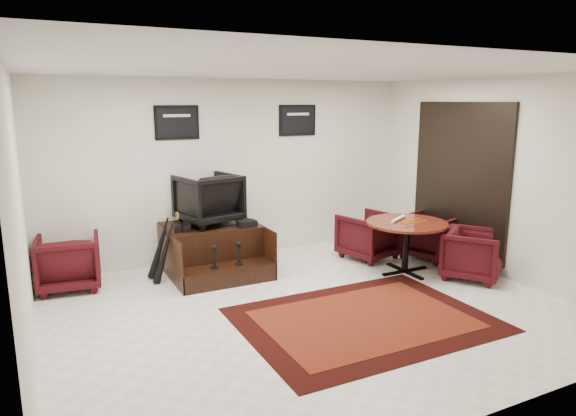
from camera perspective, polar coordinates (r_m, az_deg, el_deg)
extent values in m
plane|color=white|center=(6.31, 2.58, -11.12)|extent=(6.00, 6.00, 0.00)
cube|color=silver|center=(8.16, -5.91, 4.28)|extent=(6.00, 0.02, 2.80)
cube|color=silver|center=(3.98, 20.61, -4.38)|extent=(6.00, 0.02, 2.80)
cube|color=silver|center=(5.18, -27.65, -1.34)|extent=(0.02, 5.00, 2.80)
cube|color=silver|center=(7.81, 22.33, 3.13)|extent=(0.02, 5.00, 2.80)
cube|color=white|center=(5.83, 2.84, 15.15)|extent=(6.00, 5.00, 0.02)
cube|color=black|center=(8.28, 18.51, 3.14)|extent=(0.05, 1.90, 2.30)
cube|color=black|center=(8.27, 18.46, 3.14)|extent=(0.02, 1.72, 2.12)
cube|color=black|center=(8.27, 18.49, 3.14)|extent=(0.03, 0.05, 2.12)
cube|color=black|center=(7.81, -12.25, 9.27)|extent=(0.66, 0.03, 0.50)
cube|color=black|center=(7.79, -12.22, 9.27)|extent=(0.58, 0.01, 0.42)
cube|color=silver|center=(7.78, -12.24, 10.00)|extent=(0.40, 0.00, 0.04)
cube|color=black|center=(8.53, 1.06, 9.72)|extent=(0.66, 0.03, 0.50)
cube|color=black|center=(8.51, 1.11, 9.72)|extent=(0.58, 0.01, 0.42)
cube|color=silver|center=(8.50, 1.13, 10.39)|extent=(0.40, 0.00, 0.04)
cube|color=black|center=(6.07, 8.46, -12.16)|extent=(2.80, 2.10, 0.01)
cube|color=#51180B|center=(6.07, 8.46, -12.11)|extent=(2.30, 1.60, 0.01)
cube|color=black|center=(7.69, -8.56, -4.31)|extent=(1.32, 0.98, 0.69)
cube|color=black|center=(7.13, -6.77, -7.40)|extent=(1.32, 0.39, 0.25)
cube|color=black|center=(7.34, -12.98, -5.26)|extent=(0.02, 1.37, 0.69)
cube|color=black|center=(7.73, -3.46, -4.10)|extent=(0.02, 1.37, 0.69)
cylinder|color=black|center=(7.04, -8.16, -6.57)|extent=(0.11, 0.11, 0.02)
cylinder|color=black|center=(7.00, -8.19, -5.56)|extent=(0.04, 0.04, 0.24)
sphere|color=black|center=(6.95, -8.23, -4.34)|extent=(0.07, 0.07, 0.07)
cylinder|color=black|center=(7.15, -5.46, -6.21)|extent=(0.11, 0.11, 0.02)
cylinder|color=black|center=(7.11, -5.48, -5.21)|extent=(0.04, 0.04, 0.24)
sphere|color=black|center=(7.07, -5.50, -4.01)|extent=(0.07, 0.07, 0.07)
imported|color=black|center=(7.56, -8.85, 1.29)|extent=(0.95, 0.91, 0.82)
cube|color=black|center=(7.31, -12.15, -2.08)|extent=(0.16, 0.29, 0.10)
cube|color=black|center=(7.32, -11.21, -2.04)|extent=(0.16, 0.29, 0.10)
cube|color=black|center=(7.40, -4.58, -1.73)|extent=(0.27, 0.20, 0.09)
imported|color=black|center=(7.42, -23.21, -5.29)|extent=(0.85, 0.81, 0.80)
cylinder|color=#3F1009|center=(7.56, 13.07, -1.64)|extent=(1.16, 1.16, 0.04)
cylinder|color=black|center=(7.65, 12.95, -4.24)|extent=(0.09, 0.09, 0.68)
cube|color=black|center=(7.76, 12.82, -6.85)|extent=(0.78, 0.06, 0.03)
cube|color=black|center=(7.76, 12.82, -6.85)|extent=(0.06, 0.78, 0.03)
imported|color=black|center=(8.25, 8.92, -2.81)|extent=(0.93, 0.90, 0.80)
imported|color=black|center=(8.46, 15.46, -2.81)|extent=(0.92, 0.95, 0.77)
imported|color=black|center=(7.66, 19.86, -4.61)|extent=(1.02, 1.01, 0.77)
cylinder|color=silver|center=(7.62, 12.16, -1.17)|extent=(0.39, 0.25, 0.05)
cylinder|color=orange|center=(7.54, 13.98, -1.53)|extent=(0.45, 0.06, 0.01)
cylinder|color=orange|center=(7.62, 13.50, -1.38)|extent=(0.44, 0.12, 0.01)
cylinder|color=#4C1933|center=(7.23, 13.04, -2.08)|extent=(0.09, 0.06, 0.01)
cylinder|color=#4C1933|center=(7.26, 13.41, -2.03)|extent=(0.09, 0.06, 0.01)
cylinder|color=#4C1933|center=(7.30, 13.77, -1.97)|extent=(0.09, 0.06, 0.01)
cylinder|color=#4C1933|center=(7.34, 14.13, -1.92)|extent=(0.09, 0.06, 0.01)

